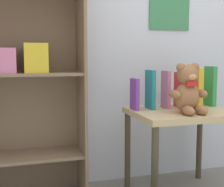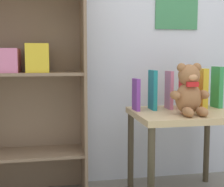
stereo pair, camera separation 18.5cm
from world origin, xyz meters
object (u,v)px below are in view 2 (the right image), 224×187
book_standing_purple (136,95)px  book_standing_red (186,91)px  bookshelf_side (24,55)px  teddy_bear (189,91)px  display_table (184,124)px  book_standing_yellow (201,88)px  book_standing_teal (153,90)px  book_standing_green (217,87)px  book_standing_pink (169,90)px

book_standing_purple → book_standing_red: (0.33, 0.00, 0.02)m
book_standing_red → bookshelf_side: bearing=169.4°
teddy_bear → book_standing_purple: teddy_bear is taller
display_table → teddy_bear: size_ratio=2.07×
book_standing_yellow → book_standing_teal: bearing=-178.4°
book_standing_purple → book_standing_teal: size_ratio=0.79×
book_standing_red → book_standing_yellow: (0.11, 0.01, 0.01)m
teddy_bear → book_standing_yellow: 0.27m
bookshelf_side → book_standing_teal: bearing=-9.5°
display_table → book_standing_red: size_ratio=2.64×
display_table → book_standing_green: (0.28, 0.11, 0.22)m
book_standing_red → display_table: bearing=-122.6°
bookshelf_side → book_standing_pink: bookshelf_side is taller
bookshelf_side → book_standing_teal: (0.79, -0.13, -0.22)m
book_standing_yellow → book_standing_purple: bearing=-176.7°
display_table → book_standing_red: bearing=59.9°
book_standing_pink → bookshelf_side: bearing=171.6°
book_standing_green → book_standing_red: bearing=-177.9°
bookshelf_side → book_standing_green: size_ratio=5.82×
teddy_bear → book_standing_red: 0.20m
bookshelf_side → book_standing_green: (1.23, -0.13, -0.21)m
book_standing_yellow → book_standing_green: book_standing_green is taller
book_standing_yellow → display_table: bearing=-145.3°
book_standing_teal → book_standing_pink: (0.11, 0.01, -0.00)m
book_standing_purple → book_standing_teal: book_standing_teal is taller
teddy_bear → book_standing_teal: 0.26m
teddy_bear → book_standing_pink: size_ratio=1.23×
book_standing_green → book_standing_pink: bearing=177.0°
teddy_bear → book_standing_purple: 0.33m
bookshelf_side → book_standing_pink: 0.93m
book_standing_yellow → teddy_bear: bearing=-129.7°
teddy_bear → book_standing_green: 0.36m
bookshelf_side → display_table: bookshelf_side is taller
book_standing_pink → book_standing_red: book_standing_pink is taller
display_table → book_standing_red: book_standing_red is taller
book_standing_purple → book_standing_red: size_ratio=0.85×
bookshelf_side → book_standing_purple: bearing=-12.1°
display_table → book_standing_red: 0.23m
bookshelf_side → book_standing_pink: (0.90, -0.12, -0.22)m
teddy_bear → book_standing_green: (0.29, 0.21, -0.00)m
display_table → book_standing_purple: size_ratio=3.11×
book_standing_purple → book_standing_red: book_standing_red is taller
book_standing_pink → book_standing_green: 0.33m
bookshelf_side → book_standing_yellow: bookshelf_side is taller
book_standing_yellow → book_standing_pink: bearing=179.6°
book_standing_teal → book_standing_red: 0.22m
book_standing_pink → book_standing_purple: bearing=-175.0°
book_standing_teal → book_standing_green: (0.44, 0.00, 0.01)m
book_standing_green → display_table: bearing=-160.2°
book_standing_purple → book_standing_green: book_standing_green is taller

